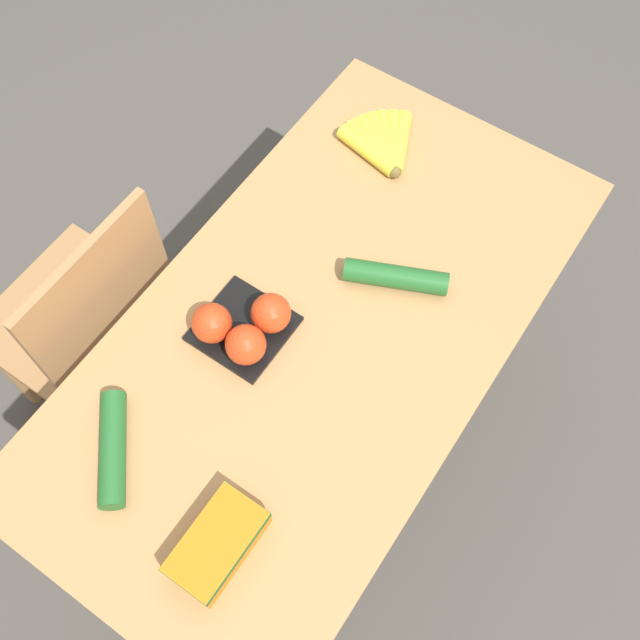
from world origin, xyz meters
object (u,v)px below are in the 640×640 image
cucumber_far (113,449)px  chair (91,324)px  tomato_pack (243,327)px  carrot_bag (217,544)px  cucumber_near (396,277)px  banana_bunch (383,145)px

cucumber_far → chair: bearing=57.8°
chair → tomato_pack: size_ratio=5.05×
cucumber_far → carrot_bag: bearing=-95.8°
tomato_pack → cucumber_far: 0.34m
cucumber_far → cucumber_near: bearing=-21.5°
carrot_bag → cucumber_far: size_ratio=0.93×
chair → carrot_bag: 0.79m
banana_bunch → cucumber_near: cucumber_near is taller
banana_bunch → cucumber_far: (-0.92, 0.03, 0.01)m
banana_bunch → cucumber_far: bearing=178.0°
cucumber_near → cucumber_far: 0.67m
banana_bunch → tomato_pack: bearing=-177.6°
tomato_pack → cucumber_far: bearing=170.6°
chair → banana_bunch: chair is taller
banana_bunch → cucumber_near: bearing=-143.9°
carrot_bag → cucumber_far: carrot_bag is taller
banana_bunch → cucumber_near: 0.36m
cucumber_near → cucumber_far: same height
tomato_pack → cucumber_near: 0.34m
chair → cucumber_far: chair is taller
banana_bunch → carrot_bag: (-0.95, -0.24, 0.02)m
banana_bunch → cucumber_far: 0.92m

